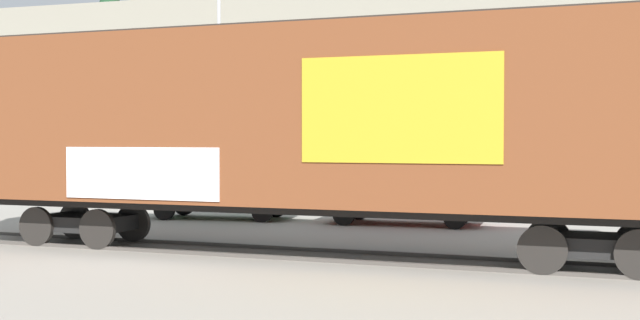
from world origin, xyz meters
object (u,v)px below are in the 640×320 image
at_px(flagpole, 224,59).
at_px(parked_car_green, 218,190).
at_px(parked_car_red, 403,195).
at_px(freight_car, 310,121).

relative_size(flagpole, parked_car_green, 1.87).
relative_size(flagpole, parked_car_red, 1.88).
relative_size(parked_car_green, parked_car_red, 1.01).
bearing_deg(parked_car_green, freight_car, -51.64).
xyz_separation_m(parked_car_green, parked_car_red, (5.88, 0.18, -0.03)).
xyz_separation_m(flagpole, parked_car_green, (1.77, -4.24, -4.56)).
bearing_deg(freight_car, parked_car_green, 128.36).
bearing_deg(flagpole, parked_car_green, -67.31).
bearing_deg(freight_car, flagpole, 122.91).
height_order(flagpole, parked_car_red, flagpole).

